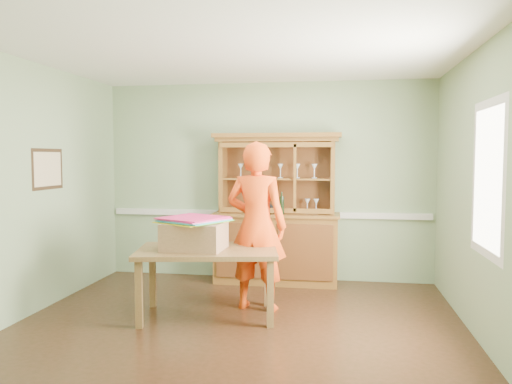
% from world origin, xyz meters
% --- Properties ---
extents(floor, '(4.50, 4.50, 0.00)m').
position_xyz_m(floor, '(0.00, 0.00, 0.00)').
color(floor, '#402214').
rests_on(floor, ground).
extents(ceiling, '(4.50, 4.50, 0.00)m').
position_xyz_m(ceiling, '(0.00, 0.00, 2.70)').
color(ceiling, white).
rests_on(ceiling, wall_back).
extents(wall_back, '(4.50, 0.00, 4.50)m').
position_xyz_m(wall_back, '(0.00, 2.00, 1.35)').
color(wall_back, gray).
rests_on(wall_back, floor).
extents(wall_left, '(0.00, 4.00, 4.00)m').
position_xyz_m(wall_left, '(-2.25, 0.00, 1.35)').
color(wall_left, gray).
rests_on(wall_left, floor).
extents(wall_right, '(0.00, 4.00, 4.00)m').
position_xyz_m(wall_right, '(2.25, 0.00, 1.35)').
color(wall_right, gray).
rests_on(wall_right, floor).
extents(wall_front, '(4.50, 0.00, 4.50)m').
position_xyz_m(wall_front, '(0.00, -2.00, 1.35)').
color(wall_front, gray).
rests_on(wall_front, floor).
extents(chair_rail, '(4.41, 0.05, 0.08)m').
position_xyz_m(chair_rail, '(0.00, 1.98, 0.90)').
color(chair_rail, silver).
rests_on(chair_rail, wall_back).
extents(framed_map, '(0.03, 0.60, 0.46)m').
position_xyz_m(framed_map, '(-2.23, 0.30, 1.55)').
color(framed_map, '#352315').
rests_on(framed_map, wall_left).
extents(window_panel, '(0.03, 0.96, 1.36)m').
position_xyz_m(window_panel, '(2.23, -0.30, 1.50)').
color(window_panel, silver).
rests_on(window_panel, wall_right).
extents(china_hutch, '(1.70, 0.56, 2.00)m').
position_xyz_m(china_hutch, '(0.16, 1.77, 0.70)').
color(china_hutch, brown).
rests_on(china_hutch, floor).
extents(dining_table, '(1.58, 1.12, 0.72)m').
position_xyz_m(dining_table, '(-0.37, 0.21, 0.64)').
color(dining_table, brown).
rests_on(dining_table, floor).
extents(cardboard_box, '(0.62, 0.51, 0.28)m').
position_xyz_m(cardboard_box, '(-0.49, 0.14, 0.86)').
color(cardboard_box, '#A57555').
rests_on(cardboard_box, dining_table).
extents(kite_stack, '(0.77, 0.77, 0.05)m').
position_xyz_m(kite_stack, '(-0.50, 0.17, 1.03)').
color(kite_stack, yellow).
rests_on(kite_stack, cardboard_box).
extents(person, '(0.73, 0.53, 1.85)m').
position_xyz_m(person, '(0.09, 0.56, 0.93)').
color(person, '#EE450F').
rests_on(person, floor).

